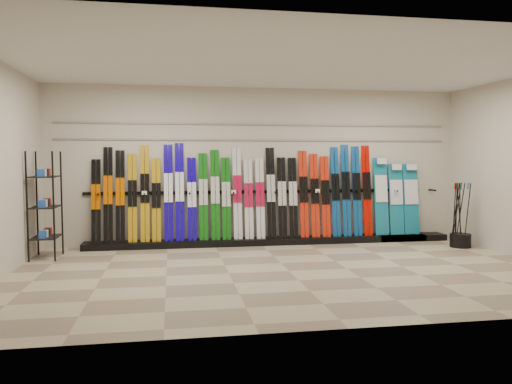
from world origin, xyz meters
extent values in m
plane|color=gray|center=(0.00, 0.00, 0.00)|extent=(8.00, 8.00, 0.00)
plane|color=beige|center=(0.00, 2.50, 1.50)|extent=(8.00, 0.00, 8.00)
plane|color=silver|center=(0.00, 0.00, 3.00)|extent=(8.00, 8.00, 0.00)
cube|color=black|center=(0.22, 2.28, 0.06)|extent=(8.00, 0.40, 0.12)
cube|color=black|center=(-3.05, 2.34, 0.88)|extent=(0.17, 0.25, 1.51)
cube|color=black|center=(-2.83, 2.36, 0.99)|extent=(0.17, 0.28, 1.74)
cube|color=black|center=(-2.62, 2.36, 0.96)|extent=(0.17, 0.27, 1.68)
cube|color=#BF8F12|center=(-2.40, 2.35, 0.93)|extent=(0.17, 0.26, 1.61)
cube|color=#BF8F12|center=(-2.18, 2.37, 1.01)|extent=(0.17, 0.29, 1.78)
cube|color=#BF8F12|center=(-1.97, 2.35, 0.89)|extent=(0.17, 0.25, 1.53)
cube|color=#1403A5|center=(-1.75, 2.37, 1.01)|extent=(0.17, 0.29, 1.79)
cube|color=#1403A5|center=(-1.54, 2.37, 1.03)|extent=(0.17, 0.29, 1.82)
cube|color=#1403A5|center=(-1.32, 2.35, 0.89)|extent=(0.17, 0.25, 1.54)
cube|color=#116911|center=(-1.10, 2.35, 0.93)|extent=(0.17, 0.26, 1.63)
cube|color=#116911|center=(-0.88, 2.36, 0.96)|extent=(0.17, 0.27, 1.69)
cube|color=#116911|center=(-0.67, 2.35, 0.89)|extent=(0.17, 0.25, 1.55)
cube|color=silver|center=(-0.45, 2.36, 0.98)|extent=(0.17, 0.28, 1.72)
cube|color=silver|center=(-0.24, 2.34, 0.87)|extent=(0.17, 0.25, 1.51)
cube|color=silver|center=(-0.02, 2.35, 0.88)|extent=(0.17, 0.25, 1.53)
cube|color=black|center=(0.20, 2.36, 0.99)|extent=(0.17, 0.28, 1.73)
cube|color=black|center=(0.42, 2.35, 0.89)|extent=(0.17, 0.25, 1.55)
cube|color=black|center=(0.63, 2.35, 0.89)|extent=(0.17, 0.25, 1.54)
cube|color=red|center=(0.85, 2.36, 0.96)|extent=(0.17, 0.27, 1.68)
cube|color=red|center=(1.07, 2.35, 0.93)|extent=(0.17, 0.26, 1.62)
cube|color=red|center=(1.29, 2.35, 0.90)|extent=(0.17, 0.25, 1.57)
cube|color=navy|center=(1.50, 2.36, 1.00)|extent=(0.17, 0.28, 1.75)
cube|color=navy|center=(1.72, 2.37, 1.02)|extent=(0.17, 0.29, 1.80)
cube|color=navy|center=(1.94, 2.36, 1.00)|extent=(0.17, 0.28, 1.77)
cube|color=#C10C00|center=(2.15, 2.37, 1.01)|extent=(0.17, 0.29, 1.79)
cube|color=#14728C|center=(2.45, 2.36, 0.89)|extent=(0.28, 0.24, 1.54)
cube|color=#14728C|center=(2.77, 2.35, 0.83)|extent=(0.29, 0.22, 1.42)
cube|color=#14728C|center=(3.09, 2.35, 0.83)|extent=(0.32, 0.22, 1.42)
cube|color=black|center=(-3.75, 1.61, 0.88)|extent=(0.40, 0.60, 1.77)
cylinder|color=black|center=(3.60, 1.38, 0.12)|extent=(0.38, 0.38, 0.25)
cylinder|color=black|center=(3.54, 1.44, 0.61)|extent=(0.10, 0.15, 1.17)
cylinder|color=black|center=(3.61, 1.43, 0.61)|extent=(0.15, 0.07, 1.17)
cylinder|color=black|center=(3.59, 1.40, 0.61)|extent=(0.14, 0.14, 1.17)
cylinder|color=black|center=(3.56, 1.37, 0.61)|extent=(0.10, 0.12, 1.18)
cylinder|color=black|center=(3.59, 1.53, 0.61)|extent=(0.07, 0.11, 1.18)
cylinder|color=black|center=(3.57, 1.49, 0.61)|extent=(0.02, 0.05, 1.18)
cylinder|color=black|center=(3.70, 1.33, 0.61)|extent=(0.14, 0.05, 1.18)
cylinder|color=black|center=(3.50, 1.42, 0.61)|extent=(0.16, 0.02, 1.17)
cylinder|color=black|center=(3.48, 1.41, 0.61)|extent=(0.05, 0.12, 1.18)
cube|color=gray|center=(0.00, 2.48, 2.00)|extent=(7.60, 0.02, 0.03)
cube|color=gray|center=(0.00, 2.48, 2.30)|extent=(7.60, 0.02, 0.03)
camera|label=1|loc=(-1.69, -7.04, 1.67)|focal=35.00mm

